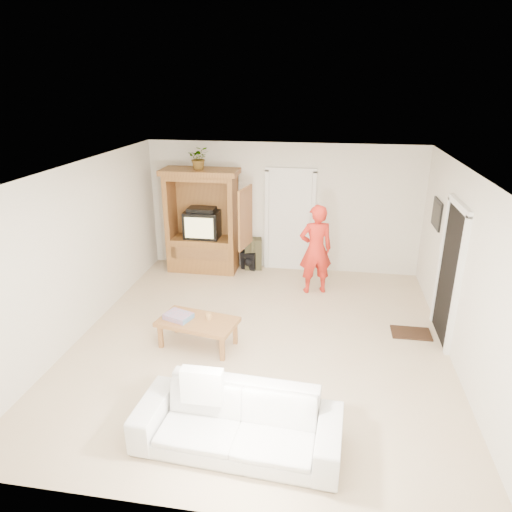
{
  "coord_description": "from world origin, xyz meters",
  "views": [
    {
      "loc": [
        0.9,
        -5.94,
        3.67
      ],
      "look_at": [
        -0.16,
        0.6,
        1.15
      ],
      "focal_mm": 32.0,
      "sensor_mm": 36.0,
      "label": 1
    }
  ],
  "objects_px": {
    "armoire": "(204,228)",
    "sofa": "(238,422)",
    "man": "(316,249)",
    "coffee_table": "(198,323)"
  },
  "relations": [
    {
      "from": "armoire",
      "to": "sofa",
      "type": "distance_m",
      "value": 5.12
    },
    {
      "from": "sofa",
      "to": "armoire",
      "type": "bearing_deg",
      "value": 112.53
    },
    {
      "from": "sofa",
      "to": "coffee_table",
      "type": "height_order",
      "value": "sofa"
    },
    {
      "from": "sofa",
      "to": "coffee_table",
      "type": "distance_m",
      "value": 2.12
    },
    {
      "from": "man",
      "to": "coffee_table",
      "type": "xyz_separation_m",
      "value": [
        -1.61,
        -2.17,
        -0.47
      ]
    },
    {
      "from": "coffee_table",
      "to": "armoire",
      "type": "bearing_deg",
      "value": 114.2
    },
    {
      "from": "armoire",
      "to": "man",
      "type": "xyz_separation_m",
      "value": [
        2.3,
        -0.75,
        -0.07
      ]
    },
    {
      "from": "man",
      "to": "coffee_table",
      "type": "distance_m",
      "value": 2.75
    },
    {
      "from": "man",
      "to": "sofa",
      "type": "height_order",
      "value": "man"
    },
    {
      "from": "sofa",
      "to": "man",
      "type": "bearing_deg",
      "value": 84.47
    }
  ]
}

